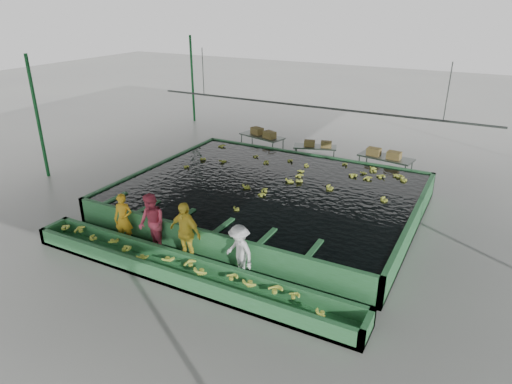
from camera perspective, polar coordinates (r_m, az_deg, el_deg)
The scene contains 21 objects.
ground at distance 15.18m, azimuth -0.89°, elevation -4.13°, with size 80.00×80.00×0.00m, color gray.
shed_roof at distance 13.64m, azimuth -1.02°, elevation 14.90°, with size 20.00×22.00×0.04m, color slate.
shed_posts at distance 14.21m, azimuth -0.95°, elevation 4.87°, with size 20.00×22.00×5.00m, color #175A28, non-canonical shape.
flotation_tank at distance 16.19m, azimuth 1.66°, elevation -0.57°, with size 10.00×8.00×0.90m, color #2F733E, non-canonical shape.
tank_water at distance 16.03m, azimuth 1.68°, elevation 0.74°, with size 9.70×7.70×0.00m, color black.
sorting_trough at distance 12.44m, azimuth -9.02°, elevation -9.75°, with size 10.00×1.00×0.50m, color #2F733E, non-canonical shape.
cableway_rail at distance 18.46m, azimuth 6.68°, elevation 10.60°, with size 0.08×0.08×14.00m, color #59605B.
rail_hanger_left at distance 20.60m, azimuth -6.64°, elevation 14.72°, with size 0.04×0.04×2.00m, color #59605B.
rail_hanger_right at distance 17.14m, azimuth 22.87°, elevation 11.44°, with size 0.04×0.04×2.00m, color #59605B.
worker_a at distance 14.34m, azimuth -16.22°, elevation -3.26°, with size 0.58×0.38×1.60m, color gold.
worker_b at distance 13.60m, azimuth -12.89°, elevation -3.87°, with size 0.88×0.69×1.82m, color #D1425D.
worker_c at distance 12.92m, azimuth -8.86°, elevation -5.01°, with size 1.07×0.45×1.83m, color yellow.
worker_d at distance 12.13m, azimuth -2.11°, elevation -7.49°, with size 1.00×0.57×1.54m, color white.
packing_table_left at distance 21.77m, azimuth 0.75°, elevation 5.84°, with size 2.17×0.87×0.99m, color #59605B, non-canonical shape.
packing_table_mid at distance 20.74m, azimuth 7.34°, elevation 4.58°, with size 1.88×0.75×0.86m, color #59605B, non-canonical shape.
packing_table_right at distance 19.53m, azimuth 15.78°, elevation 2.90°, with size 2.17×0.87×0.99m, color #59605B, non-canonical shape.
box_stack_left at distance 21.53m, azimuth 0.90°, elevation 7.02°, with size 1.43×0.40×0.31m, color olive, non-canonical shape.
box_stack_mid at distance 20.56m, azimuth 7.72°, elevation 5.65°, with size 1.20×0.33×0.26m, color olive, non-canonical shape.
box_stack_right at distance 19.32m, azimuth 15.64°, elevation 4.26°, with size 1.38×0.38×0.30m, color olive, non-canonical shape.
floating_bananas at distance 16.70m, azimuth 2.90°, elevation 1.66°, with size 9.36×6.38×0.13m, color #BAC63C, non-canonical shape.
trough_bananas at distance 12.36m, azimuth -9.07°, elevation -9.16°, with size 8.69×0.58×0.12m, color #BAC63C, non-canonical shape.
Camera 1 is at (6.54, -11.81, 6.93)m, focal length 32.00 mm.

